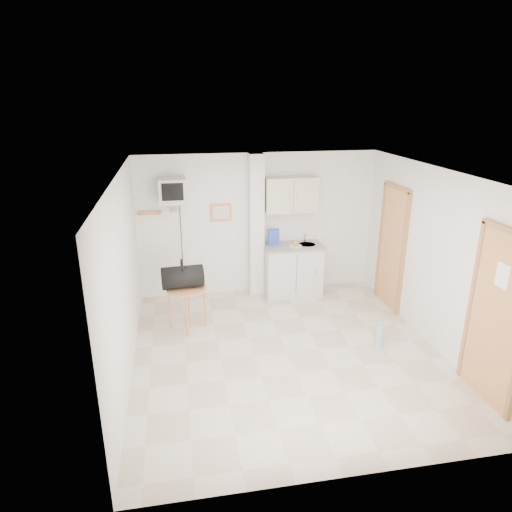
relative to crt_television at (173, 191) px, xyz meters
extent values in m
plane|color=beige|center=(1.45, -2.02, -1.94)|extent=(4.50, 4.50, 0.00)
cube|color=white|center=(1.45, 0.23, -0.69)|extent=(4.20, 0.04, 2.50)
cube|color=white|center=(1.45, -4.27, -0.69)|extent=(4.20, 0.04, 2.50)
cube|color=white|center=(-0.65, -2.02, -0.69)|extent=(0.04, 4.50, 2.50)
cube|color=white|center=(3.55, -2.02, -0.69)|extent=(0.04, 4.50, 2.50)
cube|color=white|center=(1.45, -2.02, 0.56)|extent=(4.20, 4.50, 0.04)
cube|color=white|center=(1.40, 0.12, -0.69)|extent=(0.25, 0.22, 2.50)
cube|color=#EA7A4E|center=(0.80, 0.21, -0.44)|extent=(0.36, 0.03, 0.30)
cube|color=silver|center=(0.80, 0.19, -0.44)|extent=(0.28, 0.01, 0.22)
cube|color=#AF6F43|center=(-0.40, 0.20, -0.39)|extent=(0.40, 0.05, 0.06)
cube|color=white|center=(1.13, 0.22, -0.99)|extent=(0.15, 0.02, 0.08)
cylinder|color=#AF6F43|center=(-0.55, 0.14, -0.40)|extent=(0.02, 0.08, 0.02)
cylinder|color=#AF6F43|center=(-0.25, 0.14, -0.40)|extent=(0.02, 0.08, 0.02)
cube|color=#985F36|center=(3.52, -0.77, -0.94)|extent=(0.04, 0.75, 2.00)
cube|color=olive|center=(3.52, -0.77, -0.94)|extent=(0.06, 0.87, 2.06)
cube|color=#985F36|center=(3.52, -3.37, -0.93)|extent=(0.04, 0.82, 2.02)
cube|color=olive|center=(3.52, -3.37, -0.93)|extent=(0.06, 0.94, 2.08)
cube|color=white|center=(3.50, -3.37, -0.39)|extent=(0.01, 0.20, 0.28)
cube|color=silver|center=(2.03, -0.05, -1.50)|extent=(1.00, 0.55, 0.88)
cube|color=gray|center=(2.03, -0.05, -1.04)|extent=(1.03, 0.58, 0.04)
cylinder|color=#B7B7BA|center=(2.28, -0.05, -1.04)|extent=(0.30, 0.30, 0.05)
cylinder|color=#B7B7BA|center=(2.28, 0.09, -0.94)|extent=(0.02, 0.02, 0.16)
cylinder|color=#B7B7BA|center=(2.28, 0.03, -0.86)|extent=(0.02, 0.13, 0.02)
cube|color=beige|center=(2.00, 0.07, -0.14)|extent=(0.90, 0.32, 0.60)
cube|color=#283FB5|center=(1.69, 0.01, -0.87)|extent=(0.19, 0.07, 0.29)
cylinder|color=white|center=(2.05, -0.13, -1.01)|extent=(0.22, 0.22, 0.01)
sphere|color=tan|center=(2.05, -0.13, -0.96)|extent=(0.11, 0.11, 0.11)
cube|color=slate|center=(0.00, 0.07, -0.21)|extent=(0.36, 0.32, 0.02)
cube|color=slate|center=(0.00, 0.20, -0.29)|extent=(0.10, 0.06, 0.20)
cube|color=#BABABD|center=(0.00, 0.00, 0.01)|extent=(0.44, 0.42, 0.40)
cube|color=black|center=(0.00, -0.22, 0.03)|extent=(0.34, 0.02, 0.28)
cylinder|color=black|center=(0.10, 0.21, -1.07)|extent=(0.01, 0.01, 1.73)
cylinder|color=#AF6F43|center=(0.12, -1.03, -1.27)|extent=(0.61, 0.61, 0.03)
cylinder|color=#AF6F43|center=(0.39, -1.05, -1.61)|extent=(0.04, 0.04, 0.65)
cylinder|color=#AF6F43|center=(0.14, -0.77, -1.61)|extent=(0.04, 0.04, 0.65)
cylinder|color=#AF6F43|center=(-0.14, -1.01, -1.61)|extent=(0.04, 0.04, 0.65)
cylinder|color=#AF6F43|center=(0.10, -1.30, -1.61)|extent=(0.04, 0.04, 0.65)
cylinder|color=black|center=(0.07, -1.03, -1.09)|extent=(0.64, 0.39, 0.34)
torus|color=black|center=(0.07, -1.03, -0.93)|extent=(0.04, 0.26, 0.25)
cylinder|color=#91B9C6|center=(2.80, -2.07, -1.77)|extent=(0.12, 0.12, 0.33)
cylinder|color=#91B9C6|center=(2.80, -2.07, -1.59)|extent=(0.04, 0.04, 0.04)
camera|label=1|loc=(0.04, -7.43, 1.47)|focal=32.00mm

